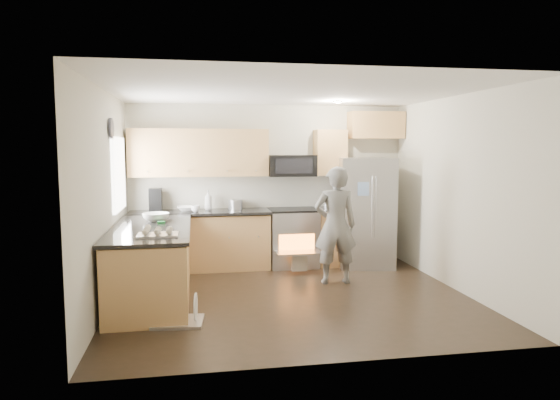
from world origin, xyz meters
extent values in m
plane|color=black|center=(0.00, 0.00, 0.00)|extent=(4.50, 4.50, 0.00)
cube|color=beige|center=(0.00, 2.00, 1.30)|extent=(4.50, 0.04, 2.60)
cube|color=beige|center=(0.00, -2.00, 1.30)|extent=(4.50, 0.04, 2.60)
cube|color=beige|center=(-2.25, 0.00, 1.30)|extent=(0.04, 4.00, 2.60)
cube|color=beige|center=(2.25, 0.00, 1.30)|extent=(0.04, 4.00, 2.60)
cube|color=white|center=(0.00, 0.00, 2.60)|extent=(4.50, 4.00, 0.04)
cube|color=white|center=(-2.23, 1.00, 1.55)|extent=(0.04, 1.00, 1.00)
cylinder|color=#FFEBCC|center=(0.90, 1.10, 2.58)|extent=(0.14, 0.14, 0.02)
cylinder|color=#474754|center=(-2.22, 0.45, 2.15)|extent=(0.03, 0.26, 0.26)
cube|color=tan|center=(-1.12, 1.70, 0.43)|extent=(2.15, 0.60, 0.87)
cube|color=black|center=(-1.12, 1.69, 0.91)|extent=(2.19, 0.64, 0.04)
cube|color=tan|center=(1.00, 1.70, 0.43)|extent=(0.50, 0.60, 0.87)
cube|color=black|center=(1.00, 1.69, 0.91)|extent=(0.54, 0.64, 0.04)
cube|color=tan|center=(-1.12, 1.83, 1.83)|extent=(2.16, 0.33, 0.74)
cube|color=tan|center=(1.00, 1.83, 1.83)|extent=(0.50, 0.33, 0.74)
cube|color=tan|center=(1.78, 1.83, 2.28)|extent=(0.90, 0.33, 0.44)
imported|color=white|center=(-1.33, 1.75, 0.96)|extent=(0.30, 0.30, 0.07)
imported|color=white|center=(-0.99, 1.81, 1.08)|extent=(0.12, 0.12, 0.32)
imported|color=white|center=(-1.19, 1.59, 0.98)|extent=(0.13, 0.13, 0.10)
cylinder|color=#B7B7BC|center=(-0.56, 1.85, 1.00)|extent=(0.22, 0.22, 0.15)
cube|color=black|center=(-1.80, 1.78, 1.10)|extent=(0.19, 0.23, 0.36)
cylinder|color=#B7B7BC|center=(0.93, 1.73, 0.96)|extent=(0.09, 0.09, 0.08)
cube|color=tan|center=(-1.75, 0.25, 0.43)|extent=(0.90, 2.30, 0.87)
cube|color=black|center=(-1.75, 0.25, 0.91)|extent=(0.96, 2.36, 0.04)
imported|color=white|center=(-1.72, 0.70, 0.98)|extent=(0.35, 0.35, 0.11)
cube|color=green|center=(-1.64, 0.48, 0.94)|extent=(0.10, 0.07, 0.03)
cube|color=#B7B7BC|center=(-1.62, -0.44, 0.97)|extent=(0.45, 0.34, 0.09)
cube|color=#B7B7BC|center=(0.35, 1.68, 0.45)|extent=(0.76, 0.62, 0.90)
cube|color=black|center=(0.35, 1.68, 0.92)|extent=(0.76, 0.60, 0.03)
cube|color=orange|center=(0.35, 1.36, 0.40)|extent=(0.56, 0.02, 0.34)
cube|color=#B7B7BC|center=(0.35, 1.20, 0.32)|extent=(0.70, 0.34, 0.03)
cube|color=white|center=(0.35, 1.15, 0.18)|extent=(0.24, 0.03, 0.28)
cube|color=black|center=(0.35, 1.80, 1.62)|extent=(0.76, 0.40, 0.34)
cube|color=#B7B7BC|center=(1.50, 1.45, 0.88)|extent=(0.96, 0.80, 1.75)
cylinder|color=#B7B7BC|center=(1.47, 1.11, 1.00)|extent=(0.02, 0.02, 0.95)
cylinder|color=#B7B7BC|center=(1.53, 1.11, 1.00)|extent=(0.02, 0.02, 0.95)
cube|color=#FF93D9|center=(1.69, 1.11, 0.81)|extent=(0.23, 0.05, 0.29)
cube|color=#95BAEF|center=(1.33, 1.11, 1.28)|extent=(0.17, 0.04, 0.21)
imported|color=gray|center=(0.73, 0.56, 0.83)|extent=(0.63, 0.43, 1.65)
cube|color=#B7B7BC|center=(-1.41, -0.73, 0.02)|extent=(0.58, 0.49, 0.03)
cylinder|color=white|center=(-1.61, -0.71, 0.18)|extent=(0.05, 0.30, 0.30)
cylinder|color=white|center=(-1.48, -0.72, 0.18)|extent=(0.05, 0.30, 0.30)
cylinder|color=white|center=(-1.35, -0.74, 0.18)|extent=(0.05, 0.30, 0.30)
cylinder|color=white|center=(-1.22, -0.75, 0.18)|extent=(0.05, 0.30, 0.30)
camera|label=1|loc=(-1.21, -6.12, 1.91)|focal=32.00mm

